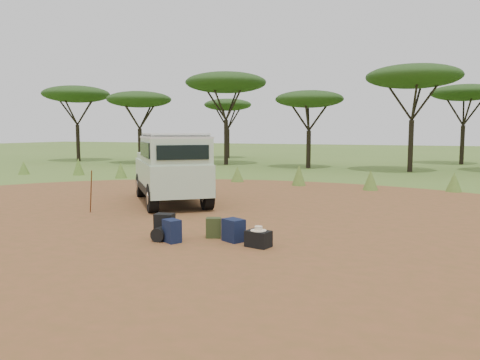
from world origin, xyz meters
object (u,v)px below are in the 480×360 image
at_px(safari_vehicle, 172,170).
at_px(duffel_navy, 234,230).
at_px(backpack_olive, 214,228).
at_px(backpack_black, 165,226).
at_px(walking_staff, 91,192).
at_px(hard_case, 258,239).
at_px(backpack_navy, 172,231).

distance_m(safari_vehicle, duffel_navy, 5.66).
xyz_separation_m(safari_vehicle, backpack_olive, (3.36, -3.87, -0.86)).
bearing_deg(duffel_navy, backpack_black, -140.49).
xyz_separation_m(safari_vehicle, walking_staff, (-1.10, -2.51, -0.46)).
height_order(backpack_olive, hard_case, backpack_olive).
distance_m(walking_staff, backpack_black, 3.96).
xyz_separation_m(walking_staff, duffel_navy, (4.99, -1.51, -0.38)).
distance_m(backpack_navy, hard_case, 1.83).
height_order(backpack_navy, duffel_navy, backpack_navy).
relative_size(safari_vehicle, walking_staff, 3.53).
relative_size(walking_staff, backpack_black, 2.43).
bearing_deg(hard_case, safari_vehicle, 149.78).
bearing_deg(backpack_navy, backpack_black, 171.58).
bearing_deg(duffel_navy, walking_staff, -168.97).
bearing_deg(backpack_navy, safari_vehicle, 150.38).
relative_size(safari_vehicle, backpack_black, 8.58).
bearing_deg(duffel_navy, hard_case, 7.43).
bearing_deg(backpack_navy, walking_staff, -178.90).
height_order(safari_vehicle, backpack_black, safari_vehicle).
xyz_separation_m(walking_staff, backpack_black, (3.51, -1.81, -0.35)).
relative_size(walking_staff, duffel_navy, 2.74).
height_order(walking_staff, duffel_navy, walking_staff).
height_order(walking_staff, hard_case, walking_staff).
bearing_deg(hard_case, backpack_navy, -156.60).
distance_m(safari_vehicle, hard_case, 6.29).
xyz_separation_m(backpack_black, backpack_olive, (0.95, 0.46, -0.05)).
relative_size(backpack_black, hard_case, 1.15).
bearing_deg(backpack_olive, walking_staff, 141.57).
relative_size(backpack_navy, duffel_navy, 1.01).
xyz_separation_m(backpack_black, duffel_navy, (1.49, 0.31, -0.03)).
bearing_deg(duffel_navy, backpack_navy, -125.81).
bearing_deg(backpack_olive, backpack_navy, -151.61).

